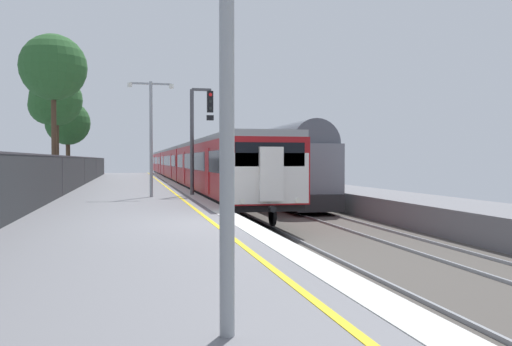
{
  "coord_description": "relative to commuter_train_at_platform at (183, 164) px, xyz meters",
  "views": [
    {
      "loc": [
        -2.4,
        -13.38,
        1.64
      ],
      "look_at": [
        1.81,
        4.38,
        1.18
      ],
      "focal_mm": 36.95,
      "sensor_mm": 36.0,
      "label": 1
    }
  ],
  "objects": [
    {
      "name": "commuter_train_at_platform",
      "position": [
        0.0,
        0.0,
        0.0
      ],
      "size": [
        2.83,
        61.95,
        3.81
      ],
      "color": "maroon",
      "rests_on": "ground"
    },
    {
      "name": "background_tree_right",
      "position": [
        -9.71,
        -8.75,
        4.39
      ],
      "size": [
        3.59,
        3.59,
        7.61
      ],
      "color": "#473323",
      "rests_on": "ground"
    },
    {
      "name": "background_tree_left",
      "position": [
        -8.84,
        -15.86,
        5.53
      ],
      "size": [
        3.74,
        3.74,
        8.76
      ],
      "color": "#473323",
      "rests_on": "ground"
    },
    {
      "name": "freight_train_adjacent_track",
      "position": [
        4.0,
        -11.28,
        0.2
      ],
      "size": [
        2.6,
        27.13,
        4.52
      ],
      "color": "#232326",
      "rests_on": "ground"
    },
    {
      "name": "ground",
      "position": [
        0.54,
        -34.24,
        -1.88
      ],
      "size": [
        17.4,
        110.0,
        1.21
      ],
      "color": "slate"
    },
    {
      "name": "signal_gantry",
      "position": [
        -1.47,
        -23.13,
        1.84
      ],
      "size": [
        1.1,
        0.24,
        4.97
      ],
      "color": "#47474C",
      "rests_on": "ground"
    },
    {
      "name": "platform_lamp_mid",
      "position": [
        -3.64,
        -23.94,
        1.77
      ],
      "size": [
        2.0,
        0.2,
        5.09
      ],
      "color": "#93999E",
      "rests_on": "ground"
    },
    {
      "name": "background_tree_centre",
      "position": [
        -9.61,
        -1.94,
        3.27
      ],
      "size": [
        3.62,
        3.62,
        6.49
      ],
      "color": "#473323",
      "rests_on": "ground"
    }
  ]
}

